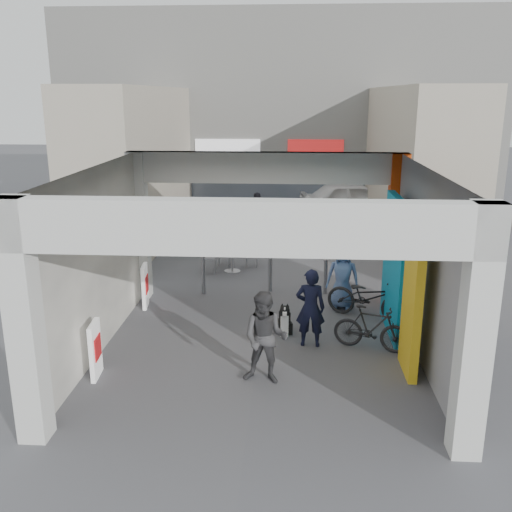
# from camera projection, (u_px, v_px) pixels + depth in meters

# --- Properties ---
(ground) EXTENTS (90.00, 90.00, 0.00)m
(ground) POSITION_uv_depth(u_px,v_px,m) (261.00, 331.00, 11.86)
(ground) COLOR #525257
(ground) RESTS_ON ground
(arcade_canopy) EXTENTS (6.40, 6.45, 6.40)m
(arcade_canopy) POSITION_uv_depth(u_px,v_px,m) (288.00, 234.00, 10.41)
(arcade_canopy) COLOR silver
(arcade_canopy) RESTS_ON ground
(far_building) EXTENTS (18.00, 4.08, 8.00)m
(far_building) POSITION_uv_depth(u_px,v_px,m) (279.00, 113.00, 24.21)
(far_building) COLOR silver
(far_building) RESTS_ON ground
(plaza_bldg_left) EXTENTS (2.00, 9.00, 5.00)m
(plaza_bldg_left) POSITION_uv_depth(u_px,v_px,m) (137.00, 166.00, 18.66)
(plaza_bldg_left) COLOR #AFA391
(plaza_bldg_left) RESTS_ON ground
(plaza_bldg_right) EXTENTS (2.00, 9.00, 5.00)m
(plaza_bldg_right) POSITION_uv_depth(u_px,v_px,m) (415.00, 168.00, 18.11)
(plaza_bldg_right) COLOR #AFA391
(plaza_bldg_right) RESTS_ON ground
(bollard_left) EXTENTS (0.09, 0.09, 0.98)m
(bollard_left) POSITION_uv_depth(u_px,v_px,m) (203.00, 275.00, 13.98)
(bollard_left) COLOR gray
(bollard_left) RESTS_ON ground
(bollard_center) EXTENTS (0.09, 0.09, 0.98)m
(bollard_center) POSITION_uv_depth(u_px,v_px,m) (270.00, 272.00, 14.17)
(bollard_center) COLOR gray
(bollard_center) RESTS_ON ground
(bollard_right) EXTENTS (0.09, 0.09, 0.88)m
(bollard_right) POSITION_uv_depth(u_px,v_px,m) (326.00, 276.00, 14.04)
(bollard_right) COLOR gray
(bollard_right) RESTS_ON ground
(advert_board_near) EXTENTS (0.14, 0.55, 1.00)m
(advert_board_near) POSITION_uv_depth(u_px,v_px,m) (95.00, 350.00, 9.84)
(advert_board_near) COLOR white
(advert_board_near) RESTS_ON ground
(advert_board_far) EXTENTS (0.16, 0.56, 1.00)m
(advert_board_far) POSITION_uv_depth(u_px,v_px,m) (145.00, 286.00, 13.12)
(advert_board_far) COLOR white
(advert_board_far) RESTS_ON ground
(cafe_set) EXTENTS (1.50, 1.21, 0.91)m
(cafe_set) POSITION_uv_depth(u_px,v_px,m) (229.00, 257.00, 16.09)
(cafe_set) COLOR #A7A7AC
(cafe_set) RESTS_ON ground
(produce_stand) EXTENTS (1.07, 0.58, 0.70)m
(produce_stand) POSITION_uv_depth(u_px,v_px,m) (190.00, 245.00, 17.63)
(produce_stand) COLOR black
(produce_stand) RESTS_ON ground
(crate_stack) EXTENTS (0.47, 0.38, 0.56)m
(crate_stack) POSITION_uv_depth(u_px,v_px,m) (277.00, 235.00, 18.79)
(crate_stack) COLOR #195418
(crate_stack) RESTS_ON ground
(border_collie) EXTENTS (0.25, 0.50, 0.69)m
(border_collie) POSITION_uv_depth(u_px,v_px,m) (285.00, 322.00, 11.65)
(border_collie) COLOR black
(border_collie) RESTS_ON ground
(man_with_dog) EXTENTS (0.59, 0.40, 1.56)m
(man_with_dog) POSITION_uv_depth(u_px,v_px,m) (310.00, 308.00, 11.00)
(man_with_dog) COLOR black
(man_with_dog) RESTS_ON ground
(man_back_turned) EXTENTS (0.87, 0.73, 1.61)m
(man_back_turned) POSITION_uv_depth(u_px,v_px,m) (265.00, 338.00, 9.58)
(man_back_turned) COLOR #3B3A3D
(man_back_turned) RESTS_ON ground
(man_elderly) EXTENTS (0.81, 0.59, 1.52)m
(man_elderly) POSITION_uv_depth(u_px,v_px,m) (343.00, 276.00, 13.00)
(man_elderly) COLOR #5571A6
(man_elderly) RESTS_ON ground
(man_crates) EXTENTS (1.05, 0.53, 1.72)m
(man_crates) POSITION_uv_depth(u_px,v_px,m) (258.00, 219.00, 18.57)
(man_crates) COLOR black
(man_crates) RESTS_ON ground
(bicycle_front) EXTENTS (1.97, 1.40, 0.98)m
(bicycle_front) POSITION_uv_depth(u_px,v_px,m) (368.00, 297.00, 12.43)
(bicycle_front) COLOR black
(bicycle_front) RESTS_ON ground
(bicycle_rear) EXTENTS (1.52, 0.85, 0.88)m
(bicycle_rear) POSITION_uv_depth(u_px,v_px,m) (372.00, 328.00, 10.91)
(bicycle_rear) COLOR black
(bicycle_rear) RESTS_ON ground
(white_van) EXTENTS (4.58, 2.42, 1.49)m
(white_van) POSITION_uv_depth(u_px,v_px,m) (355.00, 200.00, 22.52)
(white_van) COLOR white
(white_van) RESTS_ON ground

